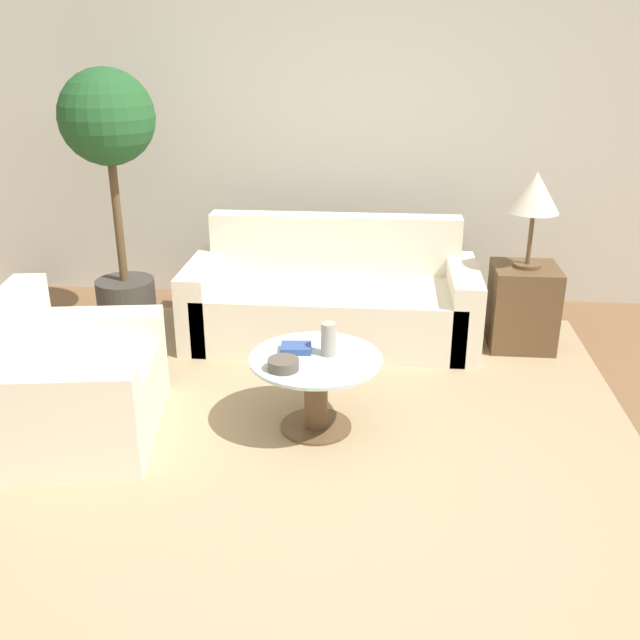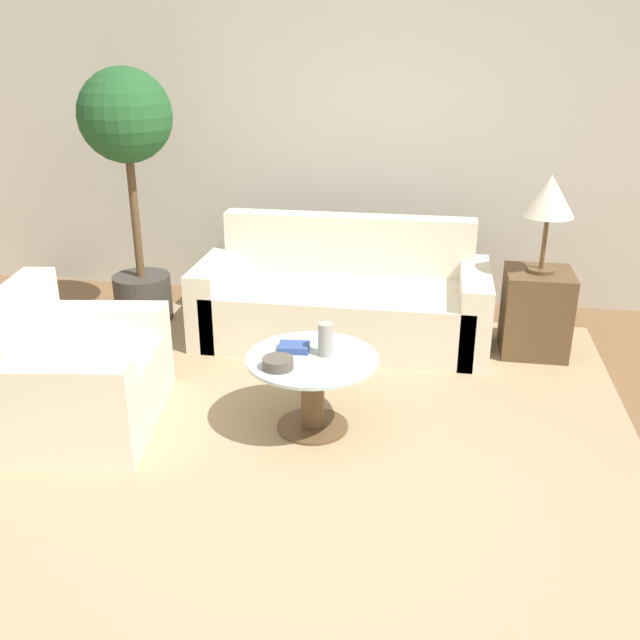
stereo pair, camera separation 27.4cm
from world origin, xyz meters
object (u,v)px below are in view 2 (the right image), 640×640
(coffee_table, at_px, (313,383))
(vase, at_px, (326,339))
(sofa_main, at_px, (343,300))
(armchair, at_px, (70,380))
(potted_plant, at_px, (129,153))
(book_stack, at_px, (294,347))
(bowl, at_px, (278,363))
(table_lamp, at_px, (550,198))

(coffee_table, distance_m, vase, 0.26)
(sofa_main, bearing_deg, armchair, -131.43)
(coffee_table, distance_m, potted_plant, 2.31)
(potted_plant, distance_m, book_stack, 2.12)
(vase, bearing_deg, sofa_main, 93.33)
(armchair, xyz_separation_m, book_stack, (1.22, 0.23, 0.19))
(bowl, bearing_deg, coffee_table, 46.89)
(potted_plant, bearing_deg, sofa_main, -2.20)
(bowl, relative_size, book_stack, 0.93)
(armchair, bearing_deg, potted_plant, -0.41)
(table_lamp, height_order, bowl, table_lamp)
(coffee_table, bearing_deg, sofa_main, 90.47)
(coffee_table, height_order, book_stack, book_stack)
(sofa_main, xyz_separation_m, table_lamp, (1.33, -0.07, 0.80))
(vase, xyz_separation_m, book_stack, (-0.18, 0.03, -0.07))
(coffee_table, xyz_separation_m, book_stack, (-0.11, 0.07, 0.17))
(sofa_main, relative_size, table_lamp, 3.15)
(sofa_main, relative_size, vase, 11.11)
(armchair, bearing_deg, coffee_table, -91.79)
(potted_plant, xyz_separation_m, book_stack, (1.44, -1.33, -0.81))
(table_lamp, bearing_deg, vase, -135.59)
(armchair, xyz_separation_m, vase, (1.40, 0.20, 0.26))
(table_lamp, relative_size, bowl, 3.97)
(sofa_main, height_order, table_lamp, table_lamp)
(armchair, distance_m, potted_plant, 1.86)
(table_lamp, bearing_deg, sofa_main, 176.80)
(table_lamp, bearing_deg, bowl, -135.78)
(sofa_main, distance_m, table_lamp, 1.55)
(coffee_table, relative_size, book_stack, 4.15)
(bowl, bearing_deg, table_lamp, 44.22)
(sofa_main, distance_m, vase, 1.33)
(coffee_table, relative_size, potted_plant, 0.39)
(armchair, distance_m, bowl, 1.20)
(coffee_table, distance_m, table_lamp, 1.99)
(coffee_table, height_order, potted_plant, potted_plant)
(book_stack, bearing_deg, table_lamp, 35.29)
(bowl, xyz_separation_m, book_stack, (0.04, 0.23, -0.01))
(sofa_main, relative_size, coffee_table, 2.81)
(potted_plant, distance_m, bowl, 2.25)
(armchair, distance_m, table_lamp, 3.11)
(potted_plant, xyz_separation_m, vase, (1.62, -1.36, -0.73))
(table_lamp, relative_size, potted_plant, 0.35)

